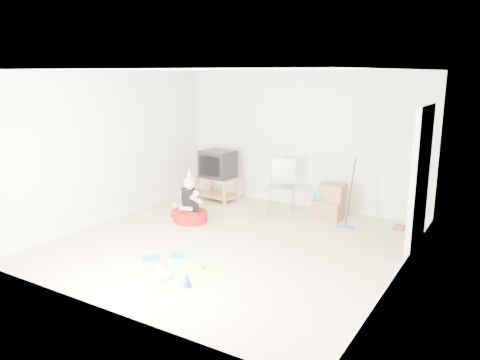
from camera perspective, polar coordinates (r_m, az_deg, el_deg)
The scene contains 16 objects.
ground at distance 7.30m, azimuth -0.97°, elevation -7.60°, with size 5.00×5.00×0.00m, color #CBB591.
doorway_recess at distance 7.23m, azimuth 21.23°, elevation -0.21°, with size 0.02×0.90×2.05m, color black.
tv_stand at distance 9.54m, azimuth -2.69°, elevation -0.85°, with size 0.84×0.59×0.49m.
crt_tv at distance 9.43m, azimuth -2.72°, elevation 1.96°, with size 0.63×0.52×0.55m, color black.
folding_chair at distance 8.60m, azimuth 5.11°, elevation -0.89°, with size 0.60×0.58×1.05m.
cardboard_boxes at distance 8.52m, azimuth 10.83°, elevation -2.63°, with size 0.53×0.41×0.64m.
floor_mop at distance 8.04m, azimuth 12.79°, elevation -4.00°, with size 0.29×0.39×1.15m.
book_pile at distance 8.35m, azimuth 18.91°, elevation -5.47°, with size 0.20×0.25×0.05m.
seated_woman at distance 8.28m, azimuth -6.09°, elevation -3.61°, with size 0.89×0.89×0.97m.
party_mat at distance 6.47m, azimuth -7.62°, elevation -10.48°, with size 1.35×0.98×0.01m, color #FF3590.
birthday_cake at distance 6.15m, azimuth -9.77°, elevation -11.50°, with size 0.31×0.27×0.14m.
blue_plate_near at distance 6.81m, azimuth -7.66°, elevation -9.18°, with size 0.22×0.22×0.01m, color blue.
blue_plate_far at distance 6.79m, azimuth -10.82°, elevation -9.35°, with size 0.25×0.25×0.01m, color blue.
orange_cup_near at distance 6.35m, azimuth -4.83°, elevation -10.47°, with size 0.07×0.07×0.07m, color orange.
orange_cup_far at distance 6.36m, azimuth -10.77°, elevation -10.60°, with size 0.07×0.07×0.08m, color orange.
blue_party_hat at distance 5.87m, azimuth -6.45°, elevation -12.04°, with size 0.11×0.11×0.17m, color #1A3DBA.
Camera 1 is at (3.66, -5.77, 2.57)m, focal length 35.00 mm.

